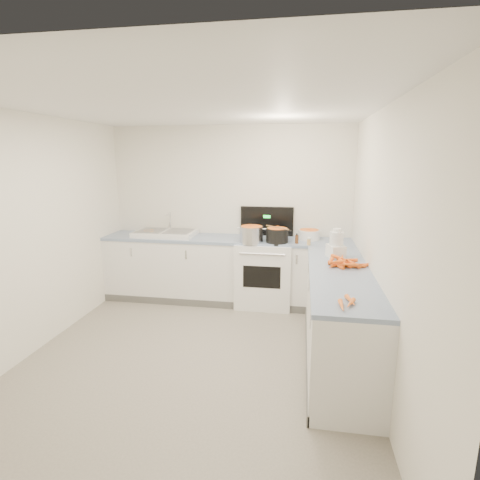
% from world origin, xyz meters
% --- Properties ---
extents(floor, '(3.50, 4.00, 0.00)m').
position_xyz_m(floor, '(0.00, 0.00, 0.00)').
color(floor, gray).
rests_on(floor, ground).
extents(ceiling, '(3.50, 4.00, 0.00)m').
position_xyz_m(ceiling, '(0.00, 0.00, 2.50)').
color(ceiling, white).
rests_on(ceiling, ground).
extents(wall_back, '(3.50, 0.00, 2.50)m').
position_xyz_m(wall_back, '(0.00, 2.00, 1.25)').
color(wall_back, white).
rests_on(wall_back, ground).
extents(wall_front, '(3.50, 0.00, 2.50)m').
position_xyz_m(wall_front, '(0.00, -2.00, 1.25)').
color(wall_front, white).
rests_on(wall_front, ground).
extents(wall_left, '(0.00, 4.00, 2.50)m').
position_xyz_m(wall_left, '(-1.75, 0.00, 1.25)').
color(wall_left, white).
rests_on(wall_left, ground).
extents(wall_right, '(0.00, 4.00, 2.50)m').
position_xyz_m(wall_right, '(1.75, 0.00, 1.25)').
color(wall_right, white).
rests_on(wall_right, ground).
extents(counter_back, '(3.50, 0.62, 0.94)m').
position_xyz_m(counter_back, '(0.00, 1.70, 0.47)').
color(counter_back, white).
rests_on(counter_back, ground).
extents(counter_right, '(0.62, 2.20, 0.94)m').
position_xyz_m(counter_right, '(1.45, 0.30, 0.47)').
color(counter_right, white).
rests_on(counter_right, ground).
extents(stove, '(0.76, 0.65, 1.36)m').
position_xyz_m(stove, '(0.55, 1.69, 0.47)').
color(stove, white).
rests_on(stove, ground).
extents(sink, '(0.86, 0.52, 0.31)m').
position_xyz_m(sink, '(-0.90, 1.70, 0.98)').
color(sink, white).
rests_on(sink, counter_back).
extents(steel_pot, '(0.37, 0.37, 0.23)m').
position_xyz_m(steel_pot, '(0.39, 1.51, 1.04)').
color(steel_pot, silver).
rests_on(steel_pot, stove).
extents(black_pot, '(0.31, 0.31, 0.21)m').
position_xyz_m(black_pot, '(0.73, 1.53, 1.03)').
color(black_pot, black).
rests_on(black_pot, stove).
extents(wooden_spoon, '(0.32, 0.27, 0.02)m').
position_xyz_m(wooden_spoon, '(0.73, 1.53, 1.14)').
color(wooden_spoon, '#AD7A47').
rests_on(wooden_spoon, black_pot).
extents(mixing_bowl, '(0.37, 0.37, 0.14)m').
position_xyz_m(mixing_bowl, '(1.15, 1.78, 1.01)').
color(mixing_bowl, white).
rests_on(mixing_bowl, counter_back).
extents(extract_bottle, '(0.04, 0.04, 0.11)m').
position_xyz_m(extract_bottle, '(0.99, 1.50, 1.00)').
color(extract_bottle, '#593319').
rests_on(extract_bottle, counter_back).
extents(spice_jar, '(0.05, 0.05, 0.08)m').
position_xyz_m(spice_jar, '(1.15, 1.44, 0.98)').
color(spice_jar, '#E5B266').
rests_on(spice_jar, counter_back).
extents(food_processor, '(0.22, 0.24, 0.33)m').
position_xyz_m(food_processor, '(1.44, 0.86, 1.08)').
color(food_processor, white).
rests_on(food_processor, counter_right).
extents(carrot_pile, '(0.45, 0.42, 0.09)m').
position_xyz_m(carrot_pile, '(1.51, 0.52, 0.97)').
color(carrot_pile, orange).
rests_on(carrot_pile, counter_right).
extents(peeled_carrots, '(0.14, 0.31, 0.04)m').
position_xyz_m(peeled_carrots, '(1.41, -0.58, 0.96)').
color(peeled_carrots, orange).
rests_on(peeled_carrots, counter_right).
extents(peelings, '(0.19, 0.19, 0.01)m').
position_xyz_m(peelings, '(-1.13, 1.66, 1.02)').
color(peelings, tan).
rests_on(peelings, sink).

